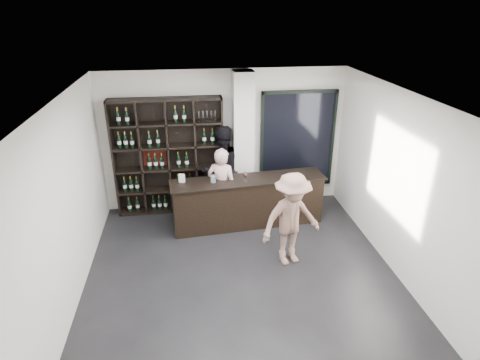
{
  "coord_description": "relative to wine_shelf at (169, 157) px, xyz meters",
  "views": [
    {
      "loc": [
        -0.76,
        -5.15,
        4.11
      ],
      "look_at": [
        0.1,
        1.1,
        1.27
      ],
      "focal_mm": 30.0,
      "sensor_mm": 36.0,
      "label": 1
    }
  ],
  "objects": [
    {
      "name": "wine_glass",
      "position": [
        1.42,
        -0.93,
        -0.11
      ],
      "size": [
        0.12,
        0.12,
        0.22
      ],
      "primitive_type": null,
      "rotation": [
        0.0,
        0.0,
        -0.32
      ],
      "color": "white",
      "rests_on": "tasting_counter"
    },
    {
      "name": "floor",
      "position": [
        1.15,
        -2.57,
        -1.2
      ],
      "size": [
        5.0,
        5.5,
        0.01
      ],
      "primitive_type": "cube",
      "color": "black",
      "rests_on": "ground"
    },
    {
      "name": "taster_black",
      "position": [
        1.05,
        -0.17,
        -0.27
      ],
      "size": [
        1.11,
        1.01,
        1.86
      ],
      "primitive_type": "imported",
      "rotation": [
        0.0,
        0.0,
        3.57
      ],
      "color": "black",
      "rests_on": "floor"
    },
    {
      "name": "taster_pink",
      "position": [
        1.0,
        -0.72,
        -0.4
      ],
      "size": [
        0.69,
        0.58,
        1.59
      ],
      "primitive_type": "imported",
      "rotation": [
        0.0,
        0.0,
        2.72
      ],
      "color": "#CAA2A3",
      "rests_on": "floor"
    },
    {
      "name": "spit_cup",
      "position": [
        0.83,
        -0.87,
        -0.15
      ],
      "size": [
        0.13,
        0.13,
        0.13
      ],
      "primitive_type": "cylinder",
      "rotation": [
        0.0,
        0.0,
        0.37
      ],
      "color": "silver",
      "rests_on": "tasting_counter"
    },
    {
      "name": "napkin_stack",
      "position": [
        2.32,
        -0.84,
        -0.21
      ],
      "size": [
        0.13,
        0.13,
        0.02
      ],
      "primitive_type": "cube",
      "rotation": [
        0.0,
        0.0,
        0.12
      ],
      "color": "white",
      "rests_on": "tasting_counter"
    },
    {
      "name": "wine_shelf",
      "position": [
        0.0,
        0.0,
        0.0
      ],
      "size": [
        2.2,
        0.35,
        2.4
      ],
      "primitive_type": null,
      "color": "black",
      "rests_on": "floor"
    },
    {
      "name": "tasting_counter",
      "position": [
        1.5,
        -0.82,
        -0.71
      ],
      "size": [
        2.99,
        0.63,
        0.98
      ],
      "rotation": [
        0.0,
        0.0,
        0.08
      ],
      "color": "black",
      "rests_on": "floor"
    },
    {
      "name": "card_stand",
      "position": [
        0.24,
        -0.79,
        -0.14
      ],
      "size": [
        0.12,
        0.09,
        0.16
      ],
      "primitive_type": "cube",
      "rotation": [
        0.0,
        0.0,
        -0.4
      ],
      "color": "white",
      "rests_on": "tasting_counter"
    },
    {
      "name": "glass_panel",
      "position": [
        2.7,
        0.12,
        0.2
      ],
      "size": [
        1.6,
        0.08,
        2.1
      ],
      "color": "black",
      "rests_on": "floor"
    },
    {
      "name": "customer",
      "position": [
        2.0,
        -2.17,
        -0.38
      ],
      "size": [
        1.19,
        0.88,
        1.64
      ],
      "primitive_type": "imported",
      "rotation": [
        0.0,
        0.0,
        0.28
      ],
      "color": "#8F6B5C",
      "rests_on": "floor"
    },
    {
      "name": "structural_column",
      "position": [
        1.5,
        -0.1,
        0.25
      ],
      "size": [
        0.4,
        0.4,
        2.9
      ],
      "primitive_type": "cube",
      "color": "silver",
      "rests_on": "floor"
    }
  ]
}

